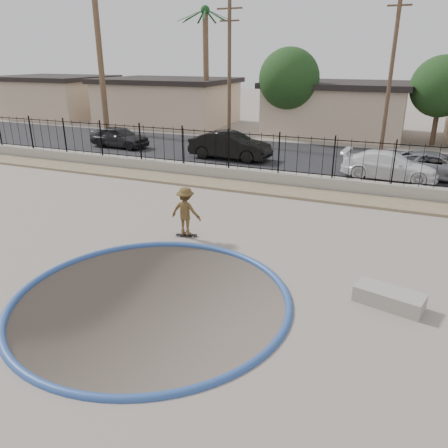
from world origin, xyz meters
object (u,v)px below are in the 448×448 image
skater (186,214)px  concrete_ledge (389,298)px  car_c (389,165)px  car_b (230,145)px  skateboard (186,235)px  car_d (435,165)px  car_a (120,137)px

skater → concrete_ledge: size_ratio=1.01×
car_c → car_b: bearing=86.2°
skateboard → car_d: (7.88, 11.34, 0.63)m
car_a → skater: bearing=-133.6°
car_a → car_b: (8.07, -0.46, 0.10)m
skater → skateboard: bearing=103.3°
car_b → skateboard: bearing=-163.0°
car_d → skateboard: bearing=146.7°
car_b → car_a: bearing=89.0°
skateboard → concrete_ledge: concrete_ledge is taller
skater → skateboard: 0.76m
car_c → car_d: (2.05, 0.94, -0.02)m
car_c → car_d: size_ratio=0.98×
skateboard → car_a: car_a is taller
concrete_ledge → car_a: 22.55m
concrete_ledge → car_a: size_ratio=0.40×
skater → skateboard: (0.00, -0.00, -0.76)m
concrete_ledge → car_b: bearing=125.4°
concrete_ledge → car_d: car_d is taller
car_b → car_c: 8.95m
skateboard → car_c: size_ratio=0.16×
car_b → car_d: bearing=-88.8°
car_b → car_c: (8.88, -1.14, -0.13)m
car_c → car_d: 2.26m
car_a → car_d: (19.00, -0.66, -0.04)m
car_b → car_d: 10.94m
skateboard → concrete_ledge: bearing=-34.1°
skater → car_d: bearing=-125.6°
concrete_ledge → car_b: car_b is taller
skater → concrete_ledge: skater is taller
concrete_ledge → car_d: bearing=84.3°
skater → car_a: skater is taller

